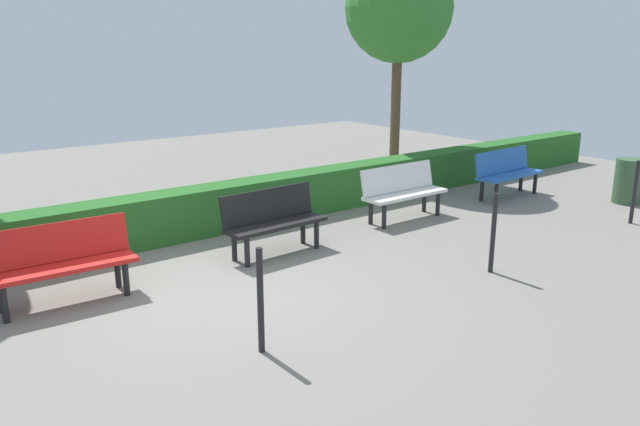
% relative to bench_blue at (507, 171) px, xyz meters
% --- Properties ---
extents(ground_plane, '(22.92, 22.92, 0.00)m').
position_rel_bench_blue_xyz_m(ground_plane, '(6.33, 0.78, -0.48)').
color(ground_plane, gray).
extents(bench_blue, '(1.55, 0.52, 0.86)m').
position_rel_bench_blue_xyz_m(bench_blue, '(0.00, 0.00, 0.00)').
color(bench_blue, blue).
rests_on(bench_blue, ground_plane).
extents(bench_white, '(1.51, 0.47, 0.86)m').
position_rel_bench_blue_xyz_m(bench_white, '(2.58, -0.09, -0.00)').
color(bench_white, white).
rests_on(bench_white, ground_plane).
extents(bench_black, '(1.45, 0.51, 0.86)m').
position_rel_bench_blue_xyz_m(bench_black, '(5.15, 0.05, -0.00)').
color(bench_black, black).
rests_on(bench_black, ground_plane).
extents(bench_red, '(1.54, 0.53, 0.86)m').
position_rel_bench_blue_xyz_m(bench_red, '(7.85, 0.01, -0.00)').
color(bench_red, red).
rests_on(bench_red, ground_plane).
extents(hedge_row, '(18.92, 0.50, 0.70)m').
position_rel_bench_blue_xyz_m(hedge_row, '(5.16, -1.31, -0.13)').
color(hedge_row, '#266023').
rests_on(hedge_row, ground_plane).
extents(tree_near, '(2.17, 2.17, 4.51)m').
position_rel_bench_blue_xyz_m(tree_near, '(0.34, -2.59, 2.92)').
color(tree_near, brown).
rests_on(tree_near, ground_plane).
extents(railing_post_near, '(0.06, 0.06, 1.00)m').
position_rel_bench_blue_xyz_m(railing_post_near, '(-0.09, 2.29, 0.02)').
color(railing_post_near, black).
rests_on(railing_post_near, ground_plane).
extents(railing_post_mid, '(0.06, 0.06, 1.00)m').
position_rel_bench_blue_xyz_m(railing_post_mid, '(3.42, 2.29, 0.02)').
color(railing_post_mid, black).
rests_on(railing_post_mid, ground_plane).
extents(railing_post_far, '(0.06, 0.06, 1.00)m').
position_rel_bench_blue_xyz_m(railing_post_far, '(6.75, 2.29, 0.02)').
color(railing_post_far, black).
rests_on(railing_post_far, ground_plane).
extents(trash_bin, '(0.49, 0.49, 0.79)m').
position_rel_bench_blue_xyz_m(trash_bin, '(-1.31, 1.60, -0.09)').
color(trash_bin, '#385938').
rests_on(trash_bin, ground_plane).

